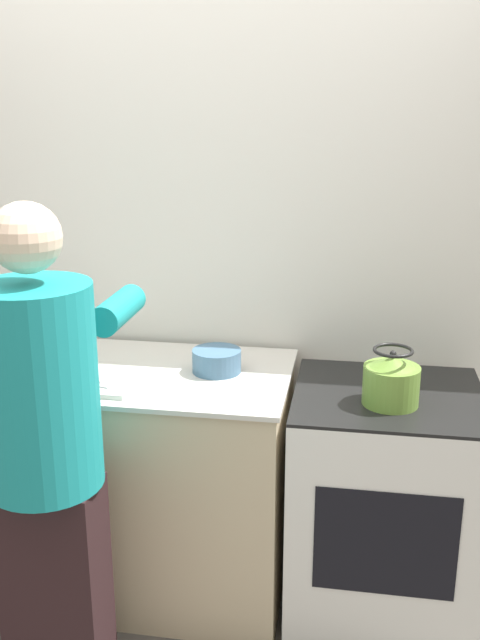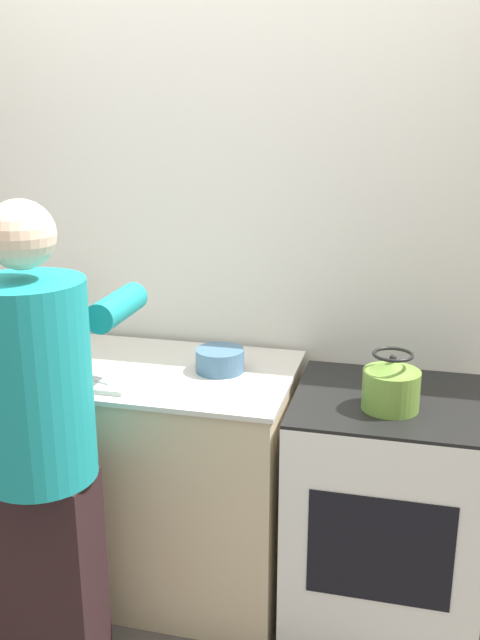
{
  "view_description": "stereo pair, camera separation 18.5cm",
  "coord_description": "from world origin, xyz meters",
  "px_view_note": "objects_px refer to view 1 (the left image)",
  "views": [
    {
      "loc": [
        0.58,
        -2.11,
        1.89
      ],
      "look_at": [
        0.19,
        0.23,
        1.17
      ],
      "focal_mm": 40.0,
      "sensor_mm": 36.0,
      "label": 1
    },
    {
      "loc": [
        0.76,
        -2.07,
        1.89
      ],
      "look_at": [
        0.19,
        0.23,
        1.17
      ],
      "focal_mm": 40.0,
      "sensor_mm": 36.0,
      "label": 2
    }
  ],
  "objects_px": {
    "bowl_prep": "(8,339)",
    "cutting_board": "(91,385)",
    "person": "(46,446)",
    "knife": "(80,380)",
    "kettle": "(391,381)",
    "canister_jar": "(31,332)",
    "oven": "(382,504)"
  },
  "relations": [
    {
      "from": "bowl_prep",
      "to": "cutting_board",
      "type": "bearing_deg",
      "value": -37.85
    },
    {
      "from": "person",
      "to": "bowl_prep",
      "type": "relative_size",
      "value": 11.75
    },
    {
      "from": "knife",
      "to": "kettle",
      "type": "height_order",
      "value": "kettle"
    },
    {
      "from": "person",
      "to": "bowl_prep",
      "type": "height_order",
      "value": "person"
    },
    {
      "from": "canister_jar",
      "to": "person",
      "type": "bearing_deg",
      "value": -62.47
    },
    {
      "from": "bowl_prep",
      "to": "oven",
      "type": "bearing_deg",
      "value": -7.92
    },
    {
      "from": "knife",
      "to": "person",
      "type": "bearing_deg",
      "value": -67.0
    },
    {
      "from": "bowl_prep",
      "to": "person",
      "type": "bearing_deg",
      "value": -56.74
    },
    {
      "from": "person",
      "to": "cutting_board",
      "type": "height_order",
      "value": "person"
    },
    {
      "from": "cutting_board",
      "to": "kettle",
      "type": "distance_m",
      "value": 1.06
    },
    {
      "from": "knife",
      "to": "bowl_prep",
      "type": "height_order",
      "value": "bowl_prep"
    },
    {
      "from": "knife",
      "to": "cutting_board",
      "type": "bearing_deg",
      "value": 2.0
    },
    {
      "from": "person",
      "to": "bowl_prep",
      "type": "bearing_deg",
      "value": 123.26
    },
    {
      "from": "kettle",
      "to": "knife",
      "type": "bearing_deg",
      "value": -175.89
    },
    {
      "from": "oven",
      "to": "kettle",
      "type": "bearing_deg",
      "value": -90.79
    },
    {
      "from": "oven",
      "to": "bowl_prep",
      "type": "distance_m",
      "value": 1.66
    },
    {
      "from": "canister_jar",
      "to": "kettle",
      "type": "bearing_deg",
      "value": -9.81
    },
    {
      "from": "cutting_board",
      "to": "kettle",
      "type": "xyz_separation_m",
      "value": [
        1.05,
        0.09,
        0.05
      ]
    },
    {
      "from": "knife",
      "to": "canister_jar",
      "type": "xyz_separation_m",
      "value": [
        -0.33,
        0.33,
        0.06
      ]
    },
    {
      "from": "person",
      "to": "knife",
      "type": "bearing_deg",
      "value": 95.84
    },
    {
      "from": "oven",
      "to": "canister_jar",
      "type": "distance_m",
      "value": 1.54
    },
    {
      "from": "knife",
      "to": "bowl_prep",
      "type": "relative_size",
      "value": 1.79
    },
    {
      "from": "kettle",
      "to": "bowl_prep",
      "type": "height_order",
      "value": "kettle"
    },
    {
      "from": "knife",
      "to": "kettle",
      "type": "xyz_separation_m",
      "value": [
        1.1,
        0.08,
        0.04
      ]
    },
    {
      "from": "person",
      "to": "kettle",
      "type": "bearing_deg",
      "value": 23.88
    },
    {
      "from": "oven",
      "to": "knife",
      "type": "distance_m",
      "value": 1.22
    },
    {
      "from": "oven",
      "to": "cutting_board",
      "type": "distance_m",
      "value": 1.17
    },
    {
      "from": "knife",
      "to": "kettle",
      "type": "distance_m",
      "value": 1.1
    },
    {
      "from": "canister_jar",
      "to": "bowl_prep",
      "type": "bearing_deg",
      "value": 155.77
    },
    {
      "from": "knife",
      "to": "kettle",
      "type": "relative_size",
      "value": 1.24
    },
    {
      "from": "person",
      "to": "knife",
      "type": "distance_m",
      "value": 0.4
    },
    {
      "from": "person",
      "to": "knife",
      "type": "xyz_separation_m",
      "value": [
        -0.04,
        0.39,
        0.06
      ]
    }
  ]
}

